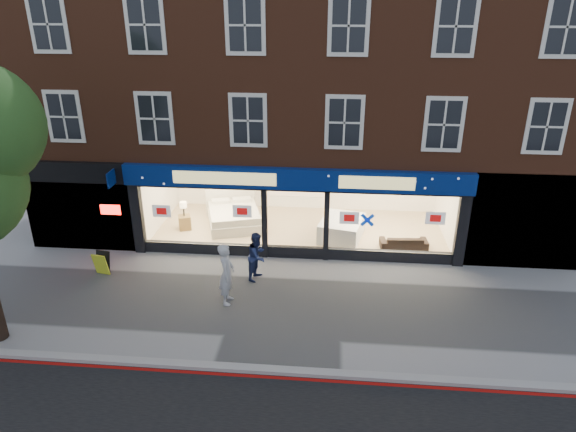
# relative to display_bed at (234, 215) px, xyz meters

# --- Properties ---
(ground) EXTENTS (120.00, 120.00, 0.00)m
(ground) POSITION_rel_display_bed_xyz_m (2.61, -5.45, -0.47)
(ground) COLOR gray
(ground) RESTS_ON ground
(kerb_line) EXTENTS (60.00, 0.10, 0.01)m
(kerb_line) POSITION_rel_display_bed_xyz_m (2.61, -8.55, -0.47)
(kerb_line) COLOR #8C0A07
(kerb_line) RESTS_ON ground
(kerb_stone) EXTENTS (60.00, 0.25, 0.12)m
(kerb_stone) POSITION_rel_display_bed_xyz_m (2.61, -8.35, -0.41)
(kerb_stone) COLOR gray
(kerb_stone) RESTS_ON ground
(showroom_floor) EXTENTS (11.00, 4.50, 0.10)m
(showroom_floor) POSITION_rel_display_bed_xyz_m (2.61, -0.20, -0.42)
(showroom_floor) COLOR tan
(showroom_floor) RESTS_ON ground
(building) EXTENTS (19.00, 8.26, 10.30)m
(building) POSITION_rel_display_bed_xyz_m (2.60, 1.49, 6.20)
(building) COLOR brown
(building) RESTS_ON ground
(display_bed) EXTENTS (2.57, 2.84, 1.35)m
(display_bed) POSITION_rel_display_bed_xyz_m (0.00, 0.00, 0.00)
(display_bed) COLOR beige
(display_bed) RESTS_ON showroom_floor
(bedside_table) EXTENTS (0.58, 0.58, 0.55)m
(bedside_table) POSITION_rel_display_bed_xyz_m (-1.79, -0.63, -0.10)
(bedside_table) COLOR brown
(bedside_table) RESTS_ON showroom_floor
(mattress_stack) EXTENTS (1.81, 2.09, 0.72)m
(mattress_stack) POSITION_rel_display_bed_xyz_m (4.21, -0.82, -0.02)
(mattress_stack) COLOR silver
(mattress_stack) RESTS_ON showroom_floor
(sofa) EXTENTS (1.70, 0.77, 0.49)m
(sofa) POSITION_rel_display_bed_xyz_m (6.42, -1.55, -0.13)
(sofa) COLOR black
(sofa) RESTS_ON showroom_floor
(a_board) EXTENTS (0.56, 0.41, 0.77)m
(a_board) POSITION_rel_display_bed_xyz_m (-3.57, -4.10, -0.09)
(a_board) COLOR #C4D225
(a_board) RESTS_ON ground
(pedestrian_grey) EXTENTS (0.46, 0.69, 1.90)m
(pedestrian_grey) POSITION_rel_display_bed_xyz_m (0.84, -5.38, 0.47)
(pedestrian_grey) COLOR #ADAFB5
(pedestrian_grey) RESTS_ON ground
(pedestrian_blue) EXTENTS (0.81, 0.92, 1.60)m
(pedestrian_blue) POSITION_rel_display_bed_xyz_m (1.53, -3.91, 0.32)
(pedestrian_blue) COLOR #1B254D
(pedestrian_blue) RESTS_ON ground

